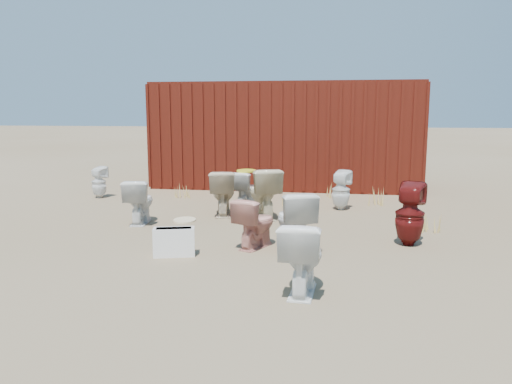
# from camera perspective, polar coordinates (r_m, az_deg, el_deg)

# --- Properties ---
(ground) EXTENTS (100.00, 100.00, 0.00)m
(ground) POSITION_cam_1_polar(r_m,az_deg,el_deg) (7.07, -0.78, -5.18)
(ground) COLOR brown
(ground) RESTS_ON ground
(shipping_container) EXTENTS (6.00, 2.40, 2.40)m
(shipping_container) POSITION_cam_1_polar(r_m,az_deg,el_deg) (12.02, 3.53, 6.54)
(shipping_container) COLOR #44180B
(shipping_container) RESTS_ON ground
(toilet_front_a) EXTENTS (0.48, 0.73, 0.70)m
(toilet_front_a) POSITION_cam_1_polar(r_m,az_deg,el_deg) (8.08, -13.16, -1.05)
(toilet_front_a) COLOR white
(toilet_front_a) RESTS_ON ground
(toilet_front_pink) EXTENTS (0.59, 0.73, 0.65)m
(toilet_front_pink) POSITION_cam_1_polar(r_m,az_deg,el_deg) (6.48, -0.07, -3.53)
(toilet_front_pink) COLOR tan
(toilet_front_pink) RESTS_ON ground
(toilet_front_c) EXTENTS (0.67, 0.86, 0.78)m
(toilet_front_c) POSITION_cam_1_polar(r_m,az_deg,el_deg) (6.33, 4.37, -3.30)
(toilet_front_c) COLOR silver
(toilet_front_c) RESTS_ON ground
(toilet_front_maroon) EXTENTS (0.48, 0.48, 0.84)m
(toilet_front_maroon) POSITION_cam_1_polar(r_m,az_deg,el_deg) (6.87, 17.18, -2.44)
(toilet_front_maroon) COLOR #5B110F
(toilet_front_maroon) RESTS_ON ground
(toilet_front_e) EXTENTS (0.44, 0.73, 0.72)m
(toilet_front_e) POSITION_cam_1_polar(r_m,az_deg,el_deg) (4.89, 5.28, -7.39)
(toilet_front_e) COLOR white
(toilet_front_e) RESTS_ON ground
(toilet_back_a) EXTENTS (0.37, 0.37, 0.64)m
(toilet_back_a) POSITION_cam_1_polar(r_m,az_deg,el_deg) (10.69, -17.52, 1.07)
(toilet_back_a) COLOR white
(toilet_back_a) RESTS_ON ground
(toilet_back_beige_left) EXTENTS (0.75, 0.94, 0.84)m
(toilet_back_beige_left) POSITION_cam_1_polar(r_m,az_deg,el_deg) (8.25, 0.85, -0.12)
(toilet_back_beige_left) COLOR beige
(toilet_back_beige_left) RESTS_ON ground
(toilet_back_beige_right) EXTENTS (0.57, 0.82, 0.77)m
(toilet_back_beige_right) POSITION_cam_1_polar(r_m,az_deg,el_deg) (8.52, -3.83, -0.07)
(toilet_back_beige_right) COLOR #C3AE8E
(toilet_back_beige_right) RESTS_ON ground
(toilet_back_yellowlid) EXTENTS (0.56, 0.75, 0.68)m
(toilet_back_yellowlid) POSITION_cam_1_polar(r_m,az_deg,el_deg) (9.09, -1.12, 0.24)
(toilet_back_yellowlid) COLOR silver
(toilet_back_yellowlid) RESTS_ON ground
(toilet_back_e) EXTENTS (0.42, 0.42, 0.71)m
(toilet_back_e) POSITION_cam_1_polar(r_m,az_deg,el_deg) (9.08, 9.69, 0.21)
(toilet_back_e) COLOR white
(toilet_back_e) RESTS_ON ground
(yellow_lid) EXTENTS (0.34, 0.43, 0.02)m
(yellow_lid) POSITION_cam_1_polar(r_m,az_deg,el_deg) (9.04, -1.13, 2.45)
(yellow_lid) COLOR gold
(yellow_lid) RESTS_ON toilet_back_yellowlid
(loose_tank) EXTENTS (0.54, 0.33, 0.35)m
(loose_tank) POSITION_cam_1_polar(r_m,az_deg,el_deg) (6.22, -9.34, -5.65)
(loose_tank) COLOR silver
(loose_tank) RESTS_ON ground
(loose_lid_near) EXTENTS (0.49, 0.57, 0.02)m
(loose_lid_near) POSITION_cam_1_polar(r_m,az_deg,el_deg) (9.50, 4.26, -1.40)
(loose_lid_near) COLOR beige
(loose_lid_near) RESTS_ON ground
(loose_lid_far) EXTENTS (0.41, 0.51, 0.02)m
(loose_lid_far) POSITION_cam_1_polar(r_m,az_deg,el_deg) (8.18, -8.16, -3.20)
(loose_lid_far) COLOR beige
(loose_lid_far) RESTS_ON ground
(weed_clump_a) EXTENTS (0.36, 0.36, 0.28)m
(weed_clump_a) POSITION_cam_1_polar(r_m,az_deg,el_deg) (10.39, -8.44, 0.15)
(weed_clump_a) COLOR tan
(weed_clump_a) RESTS_ON ground
(weed_clump_b) EXTENTS (0.32, 0.32, 0.25)m
(weed_clump_b) POSITION_cam_1_polar(r_m,az_deg,el_deg) (9.19, 3.87, -1.02)
(weed_clump_b) COLOR tan
(weed_clump_b) RESTS_ON ground
(weed_clump_c) EXTENTS (0.36, 0.36, 0.34)m
(weed_clump_c) POSITION_cam_1_polar(r_m,az_deg,el_deg) (9.75, 13.72, -0.42)
(weed_clump_c) COLOR tan
(weed_clump_c) RESTS_ON ground
(weed_clump_d) EXTENTS (0.30, 0.30, 0.23)m
(weed_clump_d) POSITION_cam_1_polar(r_m,az_deg,el_deg) (10.45, -1.46, 0.18)
(weed_clump_d) COLOR tan
(weed_clump_d) RESTS_ON ground
(weed_clump_e) EXTENTS (0.34, 0.34, 0.30)m
(weed_clump_e) POSITION_cam_1_polar(r_m,az_deg,el_deg) (10.37, 9.01, 0.18)
(weed_clump_e) COLOR tan
(weed_clump_e) RESTS_ON ground
(weed_clump_f) EXTENTS (0.28, 0.28, 0.28)m
(weed_clump_f) POSITION_cam_1_polar(r_m,az_deg,el_deg) (7.81, 19.49, -3.28)
(weed_clump_f) COLOR tan
(weed_clump_f) RESTS_ON ground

